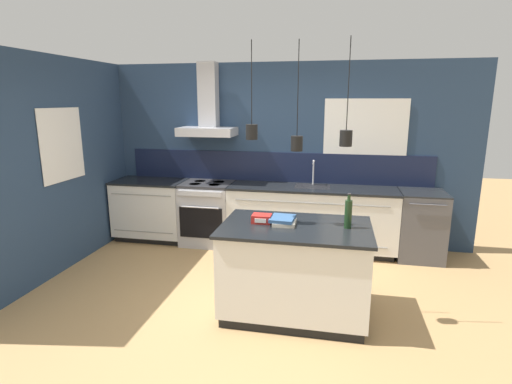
# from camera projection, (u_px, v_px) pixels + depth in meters

# --- Properties ---
(ground_plane) EXTENTS (16.00, 16.00, 0.00)m
(ground_plane) POSITION_uv_depth(u_px,v_px,m) (245.00, 303.00, 4.18)
(ground_plane) COLOR tan
(ground_plane) RESTS_ON ground
(wall_back) EXTENTS (5.60, 2.24, 2.60)m
(wall_back) POSITION_uv_depth(u_px,v_px,m) (271.00, 151.00, 5.80)
(wall_back) COLOR navy
(wall_back) RESTS_ON ground_plane
(wall_left) EXTENTS (0.08, 3.80, 2.60)m
(wall_left) POSITION_uv_depth(u_px,v_px,m) (69.00, 163.00, 5.02)
(wall_left) COLOR navy
(wall_left) RESTS_ON ground_plane
(counter_run_left) EXTENTS (1.07, 0.64, 0.91)m
(counter_run_left) POSITION_uv_depth(u_px,v_px,m) (152.00, 209.00, 6.05)
(counter_run_left) COLOR black
(counter_run_left) RESTS_ON ground_plane
(counter_run_sink) EXTENTS (2.32, 0.64, 1.26)m
(counter_run_sink) POSITION_uv_depth(u_px,v_px,m) (311.00, 218.00, 5.59)
(counter_run_sink) COLOR black
(counter_run_sink) RESTS_ON ground_plane
(oven_range) EXTENTS (0.72, 0.66, 0.91)m
(oven_range) POSITION_uv_depth(u_px,v_px,m) (208.00, 213.00, 5.87)
(oven_range) COLOR #B5B5BA
(oven_range) RESTS_ON ground_plane
(dishwasher) EXTENTS (0.58, 0.65, 0.91)m
(dishwasher) POSITION_uv_depth(u_px,v_px,m) (420.00, 225.00, 5.31)
(dishwasher) COLOR #4C4C51
(dishwasher) RESTS_ON ground_plane
(kitchen_island) EXTENTS (1.43, 0.92, 0.91)m
(kitchen_island) POSITION_uv_depth(u_px,v_px,m) (295.00, 270.00, 3.90)
(kitchen_island) COLOR black
(kitchen_island) RESTS_ON ground_plane
(bottle_on_island) EXTENTS (0.07, 0.07, 0.33)m
(bottle_on_island) POSITION_uv_depth(u_px,v_px,m) (348.00, 213.00, 3.70)
(bottle_on_island) COLOR #193319
(bottle_on_island) RESTS_ON kitchen_island
(book_stack) EXTENTS (0.25, 0.28, 0.07)m
(book_stack) POSITION_uv_depth(u_px,v_px,m) (284.00, 221.00, 3.84)
(book_stack) COLOR beige
(book_stack) RESTS_ON kitchen_island
(red_supply_box) EXTENTS (0.19, 0.15, 0.08)m
(red_supply_box) POSITION_uv_depth(u_px,v_px,m) (262.00, 219.00, 3.89)
(red_supply_box) COLOR red
(red_supply_box) RESTS_ON kitchen_island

